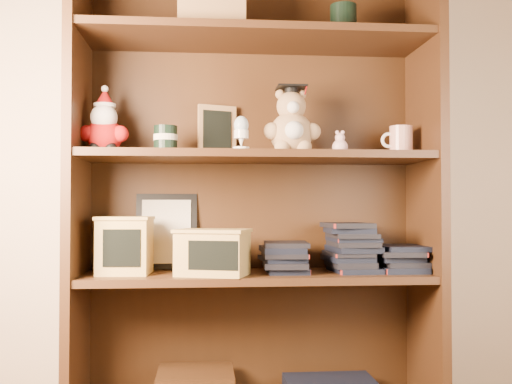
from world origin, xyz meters
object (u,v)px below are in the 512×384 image
Objects in this scene: bookcase at (254,204)px; teacher_mug at (400,140)px; grad_teddy_bear at (292,127)px; treats_box at (125,245)px.

teacher_mug is (0.50, -0.05, 0.22)m from bookcase.
grad_teddy_bear is 0.38m from teacher_mug.
bookcase is at bearing 154.75° from grad_teddy_bear.
teacher_mug is 0.99m from treats_box.
grad_teddy_bear is at bearing -178.92° from teacher_mug.
bookcase reaches higher than teacher_mug.
treats_box is (-0.43, -0.05, -0.13)m from bookcase.
grad_teddy_bear reaches higher than teacher_mug.
grad_teddy_bear is at bearing -0.65° from treats_box.
teacher_mug is (0.38, 0.01, -0.04)m from grad_teddy_bear.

